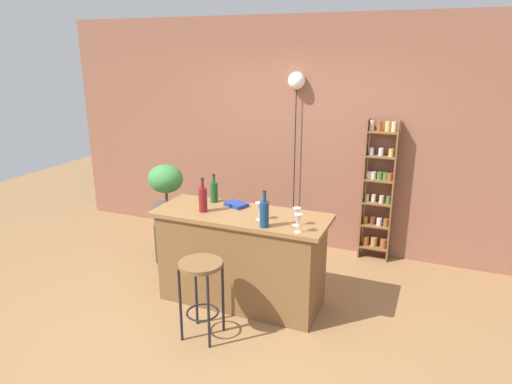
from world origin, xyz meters
The scene contains 15 objects.
ground centered at (0.00, 0.00, 0.00)m, with size 12.00×12.00×0.00m, color olive.
back_wall centered at (0.00, 1.95, 1.40)m, with size 6.40×0.10×2.80m, color #8C5642.
kitchen_counter centered at (0.00, 0.30, 0.46)m, with size 1.68×0.65×0.92m.
bar_stool centered at (-0.07, -0.37, 0.53)m, with size 0.37×0.37×0.70m.
spice_shelf centered at (1.06, 1.80, 0.84)m, with size 0.35×0.16×1.67m.
plant_stool centered at (-1.16, 0.81, 0.23)m, with size 0.34×0.34×0.46m, color #2D2823.
potted_plant centered at (-1.16, 0.81, 0.86)m, with size 0.41×0.36×0.71m.
bottle_sauce_amber centered at (0.33, 0.06, 1.05)m, with size 0.08×0.08×0.33m.
bottle_vinegar centered at (-0.36, 0.21, 1.05)m, with size 0.08×0.08×0.33m.
bottle_wine_red centered at (-0.39, 0.51, 1.03)m, with size 0.08×0.08×0.29m.
wine_glass_left centered at (0.22, 0.21, 1.04)m, with size 0.07×0.07×0.16m.
wine_glass_center centered at (0.58, 0.20, 1.04)m, with size 0.07×0.07×0.16m.
wine_glass_right centered at (0.64, 0.05, 1.04)m, with size 0.07×0.07×0.16m.
cookbook centered at (-0.13, 0.47, 0.94)m, with size 0.21×0.15×0.04m, color navy.
pendant_globe_light centered at (0.03, 1.84, 2.02)m, with size 0.21×0.21×2.16m.
Camera 1 is at (1.68, -3.41, 2.40)m, focal length 32.12 mm.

